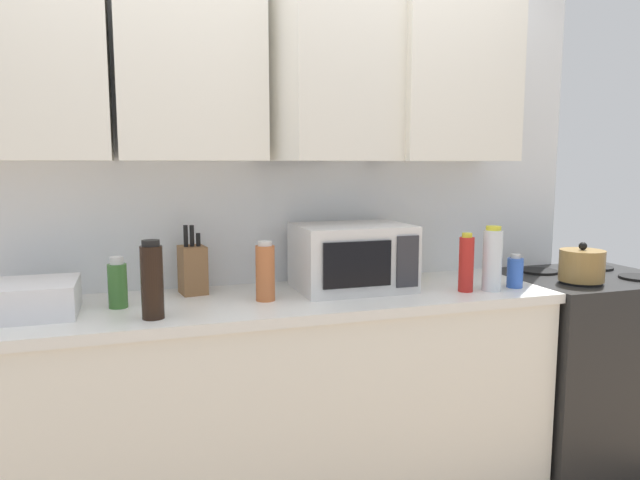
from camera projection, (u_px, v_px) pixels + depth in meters
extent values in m
cube|color=white|center=(255.00, 195.00, 2.61)|extent=(3.22, 0.06, 2.60)
cube|color=white|center=(27.00, 56.00, 2.10)|extent=(0.56, 0.33, 0.75)
cube|color=white|center=(190.00, 64.00, 2.27)|extent=(0.56, 0.33, 0.75)
cube|color=white|center=(333.00, 70.00, 2.41)|extent=(0.63, 0.48, 0.75)
cube|color=white|center=(450.00, 78.00, 2.63)|extent=(0.56, 0.33, 0.75)
cube|color=white|center=(274.00, 408.00, 2.41)|extent=(2.32, 0.60, 0.86)
cube|color=white|center=(273.00, 302.00, 2.35)|extent=(2.35, 0.63, 0.04)
cube|color=black|center=(582.00, 365.00, 2.87)|extent=(0.76, 0.64, 0.90)
cylinder|color=black|center=(581.00, 282.00, 2.62)|extent=(0.18, 0.18, 0.01)
cylinder|color=black|center=(639.00, 278.00, 2.73)|extent=(0.18, 0.18, 0.01)
cylinder|color=black|center=(540.00, 271.00, 2.89)|extent=(0.18, 0.18, 0.01)
cylinder|color=black|center=(594.00, 267.00, 2.99)|extent=(0.18, 0.18, 0.01)
cylinder|color=olive|center=(582.00, 265.00, 2.61)|extent=(0.20, 0.20, 0.14)
sphere|color=black|center=(583.00, 246.00, 2.60)|extent=(0.04, 0.04, 0.04)
cube|color=silver|center=(352.00, 257.00, 2.50)|extent=(0.48, 0.36, 0.28)
cube|color=black|center=(357.00, 264.00, 2.31)|extent=(0.29, 0.01, 0.18)
cube|color=#2D2D33|center=(408.00, 262.00, 2.37)|extent=(0.10, 0.01, 0.21)
cube|color=silver|center=(21.00, 299.00, 2.06)|extent=(0.38, 0.30, 0.12)
cube|color=brown|center=(193.00, 270.00, 2.41)|extent=(0.12, 0.13, 0.20)
cylinder|color=black|center=(186.00, 236.00, 2.37)|extent=(0.02, 0.02, 0.09)
cylinder|color=black|center=(192.00, 236.00, 2.38)|extent=(0.02, 0.02, 0.09)
cylinder|color=black|center=(198.00, 240.00, 2.39)|extent=(0.02, 0.02, 0.05)
cylinder|color=silver|center=(492.00, 261.00, 2.46)|extent=(0.08, 0.08, 0.26)
cylinder|color=yellow|center=(494.00, 228.00, 2.44)|extent=(0.06, 0.06, 0.02)
cylinder|color=red|center=(466.00, 264.00, 2.45)|extent=(0.06, 0.06, 0.23)
cylinder|color=yellow|center=(467.00, 235.00, 2.43)|extent=(0.04, 0.04, 0.02)
cylinder|color=#2D56B7|center=(515.00, 273.00, 2.53)|extent=(0.07, 0.07, 0.13)
cylinder|color=silver|center=(516.00, 256.00, 2.52)|extent=(0.04, 0.04, 0.02)
cylinder|color=gold|center=(410.00, 255.00, 2.73)|extent=(0.07, 0.07, 0.22)
cylinder|color=silver|center=(410.00, 231.00, 2.72)|extent=(0.04, 0.04, 0.02)
cylinder|color=black|center=(152.00, 282.00, 2.02)|extent=(0.08, 0.08, 0.26)
cylinder|color=black|center=(151.00, 243.00, 2.00)|extent=(0.06, 0.06, 0.02)
cylinder|color=#BC6638|center=(265.00, 273.00, 2.28)|extent=(0.08, 0.08, 0.22)
cylinder|color=silver|center=(265.00, 243.00, 2.27)|extent=(0.06, 0.06, 0.02)
cylinder|color=#386B2D|center=(118.00, 286.00, 2.17)|extent=(0.07, 0.07, 0.17)
cylinder|color=silver|center=(116.00, 260.00, 2.16)|extent=(0.05, 0.05, 0.03)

